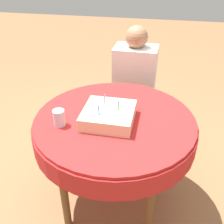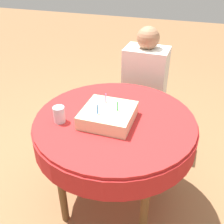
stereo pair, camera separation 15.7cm
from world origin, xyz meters
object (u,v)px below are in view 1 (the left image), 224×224
birthday_cake (109,115)px  drinking_glass (59,118)px  person (134,78)px  chair (135,92)px

birthday_cake → drinking_glass: size_ratio=3.00×
person → birthday_cake: (-0.06, -0.79, 0.11)m
person → drinking_glass: size_ratio=11.16×
person → drinking_glass: 0.95m
chair → person: bearing=-90.0°
birthday_cake → drinking_glass: 0.29m
chair → drinking_glass: chair is taller
person → drinking_glass: bearing=-108.8°
person → birthday_cake: person is taller
birthday_cake → person: bearing=85.9°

